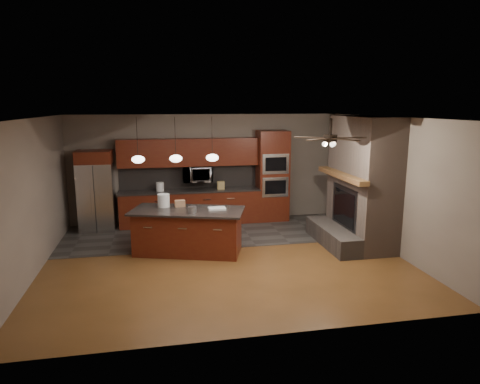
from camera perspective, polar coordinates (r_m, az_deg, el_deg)
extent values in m
plane|color=brown|center=(8.71, -1.95, -8.85)|extent=(7.00, 7.00, 0.00)
cube|color=white|center=(8.17, -2.09, 9.89)|extent=(7.00, 6.00, 0.02)
cube|color=slate|center=(11.26, -4.44, 3.16)|extent=(7.00, 0.02, 2.80)
cube|color=slate|center=(9.52, 19.27, 1.00)|extent=(0.02, 6.00, 2.80)
cube|color=slate|center=(8.52, -25.93, -0.70)|extent=(0.02, 6.00, 2.80)
cube|color=#373532|center=(10.40, -3.54, -5.41)|extent=(7.00, 2.40, 0.01)
cube|color=#735E52|center=(9.67, 16.04, 1.36)|extent=(0.80, 2.00, 2.80)
cube|color=#4E4540|center=(9.68, 12.19, -5.76)|extent=(0.50, 2.00, 0.40)
cube|color=#2D2D30|center=(9.62, 13.83, -2.07)|extent=(0.05, 1.20, 0.95)
cube|color=black|center=(9.61, 13.70, -2.08)|extent=(0.02, 1.00, 0.75)
cube|color=brown|center=(9.43, 13.38, 2.17)|extent=(0.22, 2.10, 0.10)
cube|color=#562110|center=(11.11, -6.62, -2.09)|extent=(3.55, 0.60, 0.86)
cube|color=black|center=(11.01, -6.67, 0.18)|extent=(3.59, 0.64, 0.04)
cube|color=black|center=(11.23, -6.82, 2.06)|extent=(3.55, 0.03, 0.60)
cube|color=#562110|center=(10.99, -6.84, 5.27)|extent=(3.55, 0.35, 0.70)
cube|color=#562110|center=(11.32, 4.34, 2.14)|extent=(0.80, 0.60, 2.38)
cube|color=silver|center=(11.08, 4.73, 0.66)|extent=(0.70, 0.03, 0.52)
cube|color=black|center=(11.06, 4.76, 0.64)|extent=(0.55, 0.02, 0.35)
cube|color=silver|center=(10.98, 4.79, 3.73)|extent=(0.70, 0.03, 0.52)
cube|color=black|center=(10.96, 4.82, 3.72)|extent=(0.55, 0.02, 0.35)
imported|color=silver|center=(11.00, -5.70, 2.42)|extent=(0.73, 0.41, 0.50)
cube|color=silver|center=(11.01, -18.56, -0.61)|extent=(0.83, 0.72, 1.66)
cube|color=#2D2D30|center=(10.66, -18.81, -1.01)|extent=(0.02, 0.02, 1.64)
cube|color=silver|center=(10.65, -19.36, -0.78)|extent=(0.03, 0.03, 0.83)
cube|color=silver|center=(10.62, -18.30, -0.74)|extent=(0.03, 0.03, 0.83)
cube|color=#562110|center=(10.85, -18.90, 4.46)|extent=(0.83, 0.72, 0.30)
cube|color=#562110|center=(8.98, -6.95, -5.33)|extent=(2.31, 1.49, 0.88)
cube|color=black|center=(8.86, -7.02, -2.49)|extent=(2.49, 1.68, 0.04)
cylinder|color=silver|center=(9.15, -10.15, -1.12)|extent=(0.34, 0.34, 0.27)
cylinder|color=#B4B5B9|center=(8.61, -6.40, -2.36)|extent=(0.19, 0.19, 0.12)
cube|color=silver|center=(8.84, -3.10, -2.20)|extent=(0.36, 0.25, 0.04)
cube|color=#956D4D|center=(9.14, -8.01, -1.51)|extent=(0.22, 0.17, 0.13)
cylinder|color=white|center=(10.96, -10.63, 0.70)|extent=(0.26, 0.26, 0.22)
cube|color=#A28853|center=(11.02, -2.58, 0.90)|extent=(0.19, 0.15, 0.20)
cylinder|color=black|center=(8.80, -13.56, 7.15)|extent=(0.01, 0.01, 0.78)
ellipsoid|color=white|center=(8.84, -13.43, 4.24)|extent=(0.26, 0.26, 0.16)
cylinder|color=black|center=(8.80, -8.64, 7.34)|extent=(0.01, 0.01, 0.78)
ellipsoid|color=white|center=(8.84, -8.55, 4.43)|extent=(0.26, 0.26, 0.16)
cylinder|color=black|center=(8.86, -3.75, 7.47)|extent=(0.01, 0.01, 0.78)
ellipsoid|color=white|center=(8.91, -3.71, 4.59)|extent=(0.26, 0.26, 0.16)
cylinder|color=black|center=(7.90, 12.01, 8.50)|extent=(0.04, 0.04, 0.30)
cylinder|color=black|center=(7.92, 11.95, 7.05)|extent=(0.24, 0.24, 0.12)
cube|color=black|center=(8.07, 14.46, 7.02)|extent=(0.60, 0.12, 0.01)
cube|color=black|center=(8.29, 11.73, 7.26)|extent=(0.30, 0.61, 0.01)
cube|color=black|center=(8.01, 9.29, 7.20)|extent=(0.56, 0.45, 0.01)
cube|color=black|center=(7.59, 10.46, 6.93)|extent=(0.56, 0.45, 0.01)
cube|color=black|center=(7.63, 13.83, 6.81)|extent=(0.30, 0.61, 0.01)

